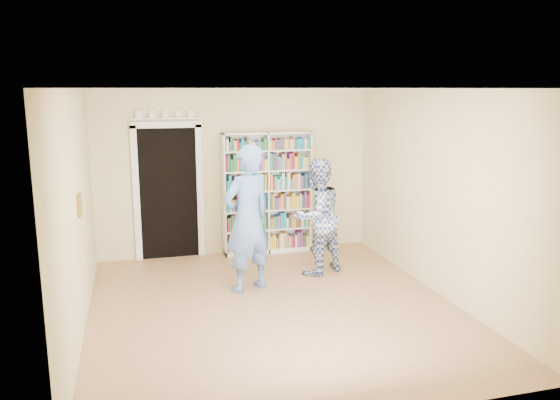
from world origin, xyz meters
name	(u,v)px	position (x,y,z in m)	size (l,w,h in m)	color
floor	(274,307)	(0.00, 0.00, 0.00)	(5.00, 5.00, 0.00)	#A1714E
ceiling	(274,89)	(0.00, 0.00, 2.70)	(5.00, 5.00, 0.00)	white
wall_back	(236,173)	(0.00, 2.50, 1.35)	(4.50, 4.50, 0.00)	beige
wall_left	(77,213)	(-2.25, 0.00, 1.35)	(5.00, 5.00, 0.00)	beige
wall_right	(440,193)	(2.25, 0.00, 1.35)	(5.00, 5.00, 0.00)	beige
bookshelf	(267,193)	(0.49, 2.34, 1.02)	(1.46, 0.27, 2.01)	white
doorway	(168,186)	(-1.10, 2.48, 1.18)	(1.10, 0.08, 2.43)	black
wall_art	(80,205)	(-2.23, 0.20, 1.40)	(0.03, 0.25, 0.25)	brown
man_blue	(247,219)	(-0.18, 0.71, 0.99)	(0.72, 0.48, 1.99)	#567BBF
man_plaid	(317,217)	(0.94, 1.13, 0.86)	(0.83, 0.65, 1.72)	navy
paper_sheet	(326,207)	(1.00, 0.93, 1.04)	(0.22, 0.01, 0.31)	white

